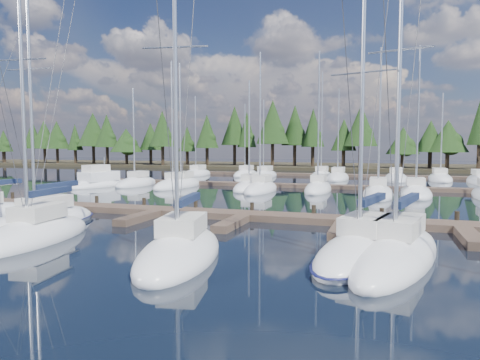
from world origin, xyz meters
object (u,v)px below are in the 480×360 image
(front_sailboat_1, at_px, (41,222))
(motor_yacht_left, at_px, (99,183))
(main_dock, at_px, (244,217))
(front_sailboat_5, at_px, (397,254))
(front_sailboat_3, at_px, (180,252))
(front_sailboat_2, at_px, (34,235))
(front_sailboat_4, at_px, (362,251))

(front_sailboat_1, bearing_deg, motor_yacht_left, 119.94)
(main_dock, xyz_separation_m, front_sailboat_5, (8.63, -7.16, 0.09))
(front_sailboat_3, bearing_deg, front_sailboat_1, 160.44)
(front_sailboat_2, relative_size, front_sailboat_3, 1.03)
(motor_yacht_left, bearing_deg, main_dock, -35.68)
(front_sailboat_5, bearing_deg, main_dock, 140.29)
(front_sailboat_1, bearing_deg, front_sailboat_5, -4.04)
(front_sailboat_1, distance_m, front_sailboat_2, 3.75)
(front_sailboat_1, relative_size, front_sailboat_5, 1.08)
(front_sailboat_3, bearing_deg, front_sailboat_4, 19.86)
(front_sailboat_2, distance_m, motor_yacht_left, 29.38)
(main_dock, relative_size, front_sailboat_4, 3.32)
(front_sailboat_4, bearing_deg, front_sailboat_2, -173.59)
(main_dock, distance_m, front_sailboat_1, 11.61)
(front_sailboat_3, height_order, front_sailboat_5, front_sailboat_3)
(front_sailboat_1, xyz_separation_m, front_sailboat_2, (2.35, -2.92, 0.02))
(front_sailboat_1, distance_m, front_sailboat_5, 18.70)
(front_sailboat_2, height_order, front_sailboat_4, front_sailboat_2)
(front_sailboat_3, height_order, motor_yacht_left, front_sailboat_3)
(front_sailboat_2, bearing_deg, front_sailboat_5, 5.62)
(main_dock, height_order, front_sailboat_1, front_sailboat_1)
(front_sailboat_2, bearing_deg, front_sailboat_1, 128.82)
(front_sailboat_3, bearing_deg, front_sailboat_5, 16.34)
(front_sailboat_1, distance_m, front_sailboat_3, 11.11)
(main_dock, distance_m, front_sailboat_5, 11.21)
(front_sailboat_5, bearing_deg, front_sailboat_4, 176.69)
(front_sailboat_1, relative_size, front_sailboat_2, 1.03)
(front_sailboat_4, distance_m, motor_yacht_left, 38.21)
(main_dock, bearing_deg, motor_yacht_left, 144.32)
(front_sailboat_5, height_order, motor_yacht_left, front_sailboat_5)
(front_sailboat_3, distance_m, front_sailboat_4, 7.29)
(main_dock, distance_m, front_sailboat_2, 11.66)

